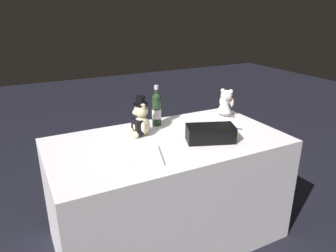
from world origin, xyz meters
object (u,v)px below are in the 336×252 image
object	(u,v)px
champagne_bottle	(157,109)
teddy_bear_groom	(140,120)
signing_pen	(234,128)
teddy_bear_bride	(225,105)
gift_case_black	(210,133)
guestbook	(142,156)

from	to	relation	value
champagne_bottle	teddy_bear_groom	bearing A→B (deg)	35.07
teddy_bear_groom	signing_pen	size ratio (longest dim) A/B	2.73
teddy_bear_bride	signing_pen	size ratio (longest dim) A/B	2.26
teddy_bear_bride	signing_pen	world-z (taller)	teddy_bear_bride
teddy_bear_bride	gift_case_black	bearing A→B (deg)	42.48
teddy_bear_groom	champagne_bottle	world-z (taller)	champagne_bottle
teddy_bear_groom	teddy_bear_bride	size ratio (longest dim) A/B	1.21
gift_case_black	signing_pen	bearing A→B (deg)	-158.76
champagne_bottle	gift_case_black	size ratio (longest dim) A/B	0.88
signing_pen	teddy_bear_bride	bearing A→B (deg)	-112.62
gift_case_black	champagne_bottle	bearing A→B (deg)	-66.94
signing_pen	champagne_bottle	bearing A→B (deg)	-35.03
teddy_bear_groom	teddy_bear_bride	xyz separation A→B (m)	(-0.76, -0.04, -0.01)
signing_pen	guestbook	xyz separation A→B (m)	(0.79, 0.13, 0.00)
champagne_bottle	gift_case_black	bearing A→B (deg)	113.06
teddy_bear_bride	teddy_bear_groom	bearing A→B (deg)	3.22
teddy_bear_groom	guestbook	world-z (taller)	teddy_bear_groom
champagne_bottle	guestbook	world-z (taller)	champagne_bottle
teddy_bear_groom	guestbook	size ratio (longest dim) A/B	1.10
teddy_bear_bride	champagne_bottle	world-z (taller)	champagne_bottle
teddy_bear_groom	teddy_bear_bride	bearing A→B (deg)	-176.78
teddy_bear_bride	signing_pen	bearing A→B (deg)	67.38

